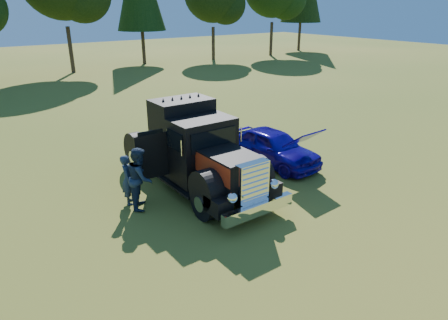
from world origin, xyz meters
TOP-DOWN VIEW (x-y plane):
  - ground at (0.00, 0.00)m, footprint 120.00×120.00m
  - diamond_t_truck at (-0.06, 1.92)m, footprint 3.38×7.16m
  - hotrod_coupe at (3.63, 1.98)m, footprint 1.92×4.33m
  - spectator_near at (-2.50, 2.16)m, footprint 0.61×0.71m
  - spectator_far at (-2.27, 1.70)m, footprint 1.14×1.22m

SIDE VIEW (x-z plane):
  - ground at x=0.00m, z-range 0.00..0.00m
  - hotrod_coupe at x=3.63m, z-range -0.22..1.66m
  - spectator_near at x=-2.50m, z-range 0.00..1.66m
  - spectator_far at x=-2.27m, z-range 0.00..1.99m
  - diamond_t_truck at x=-0.06m, z-range -0.22..2.78m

